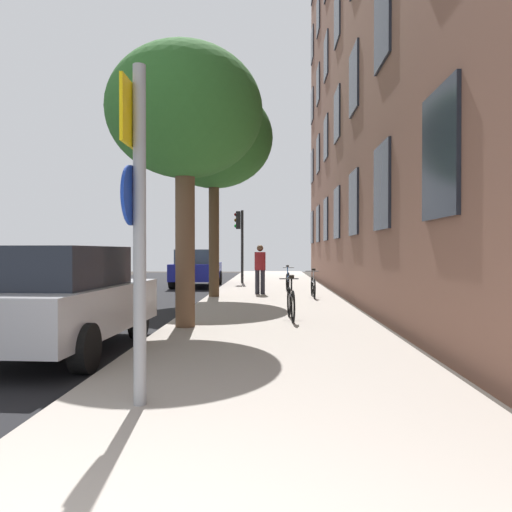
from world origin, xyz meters
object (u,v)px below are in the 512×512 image
bicycle_1 (313,286)px  bicycle_2 (288,280)px  bicycle_0 (291,302)px  sign_post (137,210)px  traffic_light (240,233)px  tree_far (214,139)px  pedestrian_0 (260,266)px  car_0 (58,299)px  tree_near (185,114)px  car_1 (197,268)px

bicycle_1 → bicycle_2: 3.09m
bicycle_2 → bicycle_0: bearing=-91.4°
sign_post → traffic_light: traffic_light is taller
sign_post → bicycle_2: size_ratio=2.01×
traffic_light → tree_far: (-0.39, -6.76, 2.73)m
sign_post → bicycle_1: bearing=76.6°
traffic_light → pedestrian_0: bearing=-79.7°
bicycle_1 → bicycle_2: (-0.69, 3.01, 0.01)m
car_0 → tree_near: bearing=51.1°
sign_post → bicycle_2: 13.95m
sign_post → car_1: 16.86m
sign_post → bicycle_0: size_ratio=1.97×
pedestrian_0 → tree_near: bearing=-100.0°
sign_post → pedestrian_0: bearing=85.8°
traffic_light → bicycle_2: size_ratio=2.09×
bicycle_2 → car_0: (-3.84, -11.00, 0.36)m
bicycle_0 → tree_far: bearing=113.2°
sign_post → car_0: size_ratio=0.80×
bicycle_0 → bicycle_1: bearing=79.9°
tree_near → bicycle_1: (2.94, 6.02, -3.69)m
bicycle_0 → pedestrian_0: size_ratio=0.98×
sign_post → tree_far: tree_far is taller
pedestrian_0 → car_0: 9.56m
sign_post → tree_far: 11.39m
sign_post → traffic_light: (-0.18, 17.68, 0.45)m
bicycle_1 → car_0: car_0 is taller
pedestrian_0 → car_1: 5.63m
car_0 → bicycle_2: bearing=70.8°
bicycle_0 → bicycle_2: size_ratio=1.02×
tree_near → bicycle_1: bearing=64.0°
traffic_light → bicycle_1: 7.71m
tree_near → pedestrian_0: bearing=80.0°
tree_far → car_0: bearing=-99.7°
traffic_light → pedestrian_0: 6.05m
bicycle_2 → car_1: 4.89m
tree_far → bicycle_2: (2.43, 2.83, -4.65)m
tree_far → car_1: 7.34m
tree_far → bicycle_1: 5.61m
sign_post → bicycle_2: sign_post is taller
sign_post → bicycle_0: bearing=73.8°
tree_near → bicycle_2: bearing=76.0°
tree_far → tree_near: bearing=-88.3°
bicycle_1 → traffic_light: bearing=111.5°
bicycle_2 → car_0: car_0 is taller
tree_far → pedestrian_0: bearing=33.4°
tree_near → car_0: (-1.58, -1.96, -3.32)m
sign_post → bicycle_1: (2.56, 10.74, -1.47)m
bicycle_1 → car_1: 7.52m
sign_post → bicycle_1: sign_post is taller
pedestrian_0 → car_1: (-2.88, 4.83, -0.22)m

